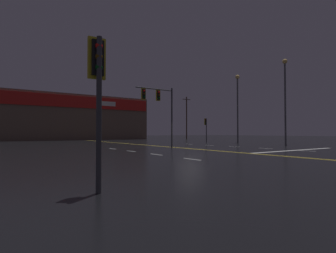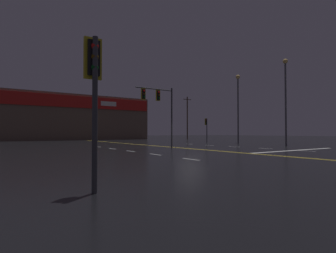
{
  "view_description": "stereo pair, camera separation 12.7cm",
  "coord_description": "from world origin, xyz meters",
  "px_view_note": "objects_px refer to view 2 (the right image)",
  "views": [
    {
      "loc": [
        -14.37,
        -17.86,
        1.39
      ],
      "look_at": [
        0.0,
        3.39,
        2.0
      ],
      "focal_mm": 28.0,
      "sensor_mm": 36.0,
      "label": 1
    },
    {
      "loc": [
        -14.27,
        -17.93,
        1.39
      ],
      "look_at": [
        0.0,
        3.39,
        2.0
      ],
      "focal_mm": 28.0,
      "sensor_mm": 36.0,
      "label": 2
    }
  ],
  "objects_px": {
    "traffic_signal_corner_northeast": "(206,125)",
    "streetlight_near_left": "(286,90)",
    "traffic_signal_corner_southwest": "(94,78)",
    "traffic_signal_median": "(158,101)",
    "streetlight_far_left": "(238,99)"
  },
  "relations": [
    {
      "from": "traffic_signal_corner_southwest",
      "to": "traffic_signal_corner_northeast",
      "type": "height_order",
      "value": "traffic_signal_corner_southwest"
    },
    {
      "from": "traffic_signal_median",
      "to": "traffic_signal_corner_southwest",
      "type": "bearing_deg",
      "value": -126.58
    },
    {
      "from": "traffic_signal_median",
      "to": "streetlight_near_left",
      "type": "relative_size",
      "value": 0.55
    },
    {
      "from": "traffic_signal_corner_northeast",
      "to": "traffic_signal_corner_southwest",
      "type": "bearing_deg",
      "value": -136.57
    },
    {
      "from": "traffic_signal_corner_southwest",
      "to": "streetlight_far_left",
      "type": "relative_size",
      "value": 0.39
    },
    {
      "from": "traffic_signal_corner_northeast",
      "to": "traffic_signal_median",
      "type": "bearing_deg",
      "value": -146.49
    },
    {
      "from": "streetlight_far_left",
      "to": "traffic_signal_corner_southwest",
      "type": "bearing_deg",
      "value": -144.85
    },
    {
      "from": "traffic_signal_median",
      "to": "streetlight_far_left",
      "type": "relative_size",
      "value": 0.6
    },
    {
      "from": "traffic_signal_corner_southwest",
      "to": "traffic_signal_corner_northeast",
      "type": "bearing_deg",
      "value": 43.43
    },
    {
      "from": "streetlight_near_left",
      "to": "traffic_signal_median",
      "type": "bearing_deg",
      "value": 171.53
    },
    {
      "from": "traffic_signal_corner_southwest",
      "to": "streetlight_near_left",
      "type": "xyz_separation_m",
      "value": [
        26.2,
        11.46,
        3.64
      ]
    },
    {
      "from": "traffic_signal_corner_northeast",
      "to": "streetlight_near_left",
      "type": "height_order",
      "value": "streetlight_near_left"
    },
    {
      "from": "traffic_signal_corner_southwest",
      "to": "streetlight_near_left",
      "type": "height_order",
      "value": "streetlight_near_left"
    },
    {
      "from": "traffic_signal_median",
      "to": "traffic_signal_corner_northeast",
      "type": "xyz_separation_m",
      "value": [
        14.46,
        9.58,
        -1.59
      ]
    },
    {
      "from": "traffic_signal_median",
      "to": "traffic_signal_corner_southwest",
      "type": "height_order",
      "value": "traffic_signal_median"
    }
  ]
}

